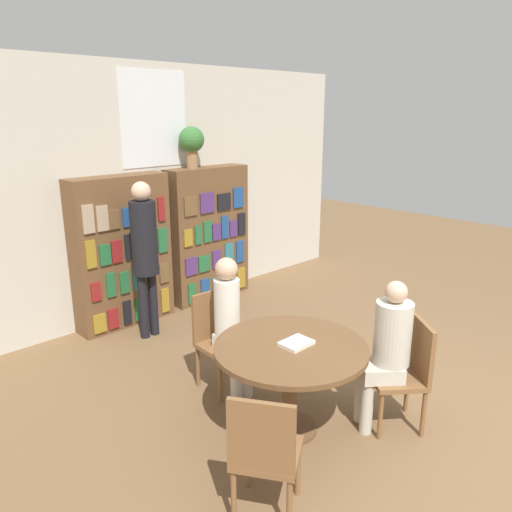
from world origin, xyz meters
name	(u,v)px	position (x,y,z in m)	size (l,w,h in m)	color
ground_plane	(459,444)	(0.00, 0.00, 0.00)	(16.00, 16.00, 0.00)	brown
wall_back	(157,190)	(0.00, 3.99, 1.51)	(6.40, 0.07, 3.00)	beige
bookshelf_left	(122,252)	(-0.64, 3.80, 0.87)	(1.15, 0.34, 1.76)	brown
bookshelf_right	(208,234)	(0.64, 3.80, 0.87)	(1.15, 0.34, 1.76)	brown
flower_vase	(192,142)	(0.42, 3.80, 2.08)	(0.31, 0.31, 0.51)	#997047
reading_table	(290,361)	(-0.80, 1.03, 0.61)	(1.18, 1.18, 0.73)	brown
chair_near_camera	(265,451)	(-1.58, 0.52, 0.49)	(0.55, 0.55, 0.89)	brown
chair_left_side	(218,335)	(-0.75, 1.95, 0.49)	(0.42, 0.42, 0.89)	brown
chair_far_side	(407,369)	(-0.08, 0.44, 0.49)	(0.56, 0.56, 0.89)	brown
seated_reader_left	(230,320)	(-0.76, 1.77, 0.70)	(0.24, 0.36, 1.25)	silver
seated_reader_right	(387,346)	(-0.22, 0.55, 0.70)	(0.43, 0.42, 1.23)	beige
librarian_standing	(144,245)	(-0.64, 3.30, 1.06)	(0.28, 0.55, 1.74)	black
open_book_on_table	(296,343)	(-0.76, 1.01, 0.75)	(0.24, 0.18, 0.03)	silver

